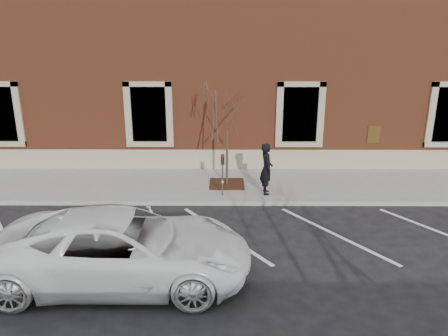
{
  "coord_description": "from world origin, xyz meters",
  "views": [
    {
      "loc": [
        0.08,
        -13.62,
        5.68
      ],
      "look_at": [
        0.0,
        0.6,
        1.1
      ],
      "focal_mm": 35.0,
      "sensor_mm": 36.0,
      "label": 1
    }
  ],
  "objects_px": {
    "man": "(266,169)",
    "sapling": "(227,116)",
    "parking_meter": "(223,167)",
    "white_truck": "(123,248)"
  },
  "relations": [
    {
      "from": "parking_meter",
      "to": "white_truck",
      "type": "xyz_separation_m",
      "value": [
        -2.27,
        -5.08,
        -0.35
      ]
    },
    {
      "from": "man",
      "to": "sapling",
      "type": "distance_m",
      "value": 2.34
    },
    {
      "from": "sapling",
      "to": "parking_meter",
      "type": "bearing_deg",
      "value": -97.72
    },
    {
      "from": "parking_meter",
      "to": "sapling",
      "type": "bearing_deg",
      "value": 70.93
    },
    {
      "from": "man",
      "to": "parking_meter",
      "type": "distance_m",
      "value": 1.53
    },
    {
      "from": "parking_meter",
      "to": "sapling",
      "type": "relative_size",
      "value": 0.4
    },
    {
      "from": "man",
      "to": "parking_meter",
      "type": "height_order",
      "value": "man"
    },
    {
      "from": "man",
      "to": "parking_meter",
      "type": "bearing_deg",
      "value": 92.85
    },
    {
      "from": "white_truck",
      "to": "parking_meter",
      "type": "bearing_deg",
      "value": -24.45
    },
    {
      "from": "parking_meter",
      "to": "sapling",
      "type": "height_order",
      "value": "sapling"
    }
  ]
}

